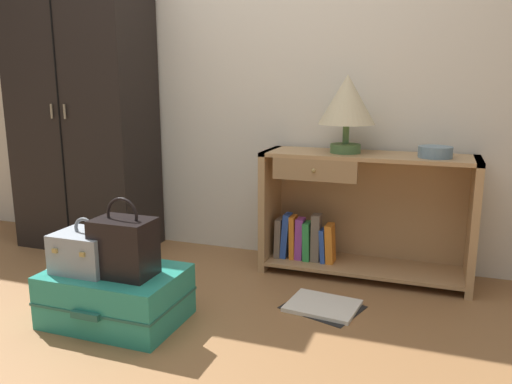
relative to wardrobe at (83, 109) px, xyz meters
The scene contains 11 objects.
ground_plane 1.91m from the wardrobe, 46.32° to the right, with size 9.00×9.00×0.00m, color olive.
back_wall 1.24m from the wardrobe, 14.38° to the left, with size 6.40×0.10×2.60m, color silver.
wardrobe is the anchor object (origin of this frame).
bookshelf 1.90m from the wardrobe, ahead, with size 1.18×0.36×0.72m.
table_lamp 1.74m from the wardrobe, ahead, with size 0.32×0.32×0.43m.
bowl 2.22m from the wardrobe, ahead, with size 0.18×0.18×0.06m, color slate.
suitcase_large 1.50m from the wardrobe, 47.53° to the right, with size 0.62×0.45×0.25m.
train_case 1.35m from the wardrobe, 53.01° to the right, with size 0.27×0.23×0.25m.
handbag 1.45m from the wardrobe, 45.86° to the right, with size 0.27×0.18×0.36m.
bottle 1.29m from the wardrobe, 63.06° to the right, with size 0.08×0.08×0.20m.
open_book_on_floor 2.03m from the wardrobe, 15.09° to the right, with size 0.43×0.38×0.02m.
Camera 1 is at (1.08, -1.60, 1.11)m, focal length 35.59 mm.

